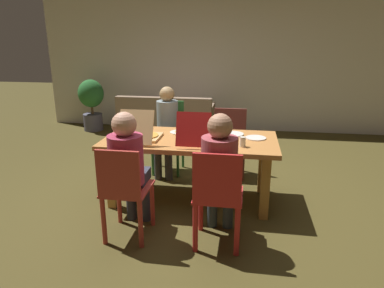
# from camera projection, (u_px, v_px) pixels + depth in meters

# --- Properties ---
(ground_plane) EXTENTS (20.00, 20.00, 0.00)m
(ground_plane) POSITION_uv_depth(u_px,v_px,m) (191.00, 198.00, 4.05)
(ground_plane) COLOR #473E1B
(back_wall) EXTENTS (7.13, 0.12, 2.63)m
(back_wall) POSITION_uv_depth(u_px,v_px,m) (218.00, 63.00, 6.87)
(back_wall) COLOR silver
(back_wall) RESTS_ON ground
(dining_table) EXTENTS (1.90, 0.92, 0.73)m
(dining_table) POSITION_uv_depth(u_px,v_px,m) (191.00, 147.00, 3.87)
(dining_table) COLOR #B67539
(dining_table) RESTS_ON ground
(chair_0) EXTENTS (0.40, 0.43, 0.97)m
(chair_0) POSITION_uv_depth(u_px,v_px,m) (169.00, 132.00, 4.83)
(chair_0) COLOR #327435
(chair_0) RESTS_ON ground
(person_0) EXTENTS (0.29, 0.49, 1.19)m
(person_0) POSITION_uv_depth(u_px,v_px,m) (167.00, 124.00, 4.63)
(person_0) COLOR #3F3F45
(person_0) RESTS_ON ground
(chair_1) EXTENTS (0.42, 0.43, 0.92)m
(chair_1) POSITION_uv_depth(u_px,v_px,m) (218.00, 197.00, 2.98)
(chair_1) COLOR red
(chair_1) RESTS_ON ground
(person_1) EXTENTS (0.31, 0.48, 1.20)m
(person_1) POSITION_uv_depth(u_px,v_px,m) (220.00, 167.00, 3.04)
(person_1) COLOR #323E45
(person_1) RESTS_ON ground
(chair_2) EXTENTS (0.40, 0.45, 0.91)m
(chair_2) POSITION_uv_depth(u_px,v_px,m) (124.00, 190.00, 3.10)
(chair_2) COLOR #A9342C
(chair_2) RESTS_ON ground
(person_2) EXTENTS (0.32, 0.49, 1.19)m
(person_2) POSITION_uv_depth(u_px,v_px,m) (128.00, 162.00, 3.17)
(person_2) COLOR #303341
(person_2) RESTS_ON ground
(chair_3) EXTENTS (0.46, 0.40, 0.89)m
(chair_3) POSITION_uv_depth(u_px,v_px,m) (229.00, 139.00, 4.70)
(chair_3) COLOR brown
(chair_3) RESTS_ON ground
(pizza_box_0) EXTENTS (0.35, 0.45, 0.36)m
(pizza_box_0) POSITION_uv_depth(u_px,v_px,m) (196.00, 139.00, 3.65)
(pizza_box_0) COLOR red
(pizza_box_0) RESTS_ON dining_table
(pizza_box_1) EXTENTS (0.36, 0.52, 0.36)m
(pizza_box_1) POSITION_uv_depth(u_px,v_px,m) (143.00, 135.00, 3.79)
(pizza_box_1) COLOR tan
(pizza_box_1) RESTS_ON dining_table
(plate_0) EXTENTS (0.21, 0.21, 0.03)m
(plate_0) POSITION_uv_depth(u_px,v_px,m) (179.00, 132.00, 4.06)
(plate_0) COLOR white
(plate_0) RESTS_ON dining_table
(plate_1) EXTENTS (0.25, 0.25, 0.01)m
(plate_1) POSITION_uv_depth(u_px,v_px,m) (233.00, 134.00, 3.99)
(plate_1) COLOR white
(plate_1) RESTS_ON dining_table
(plate_2) EXTENTS (0.23, 0.23, 0.01)m
(plate_2) POSITION_uv_depth(u_px,v_px,m) (256.00, 138.00, 3.83)
(plate_2) COLOR white
(plate_2) RESTS_ON dining_table
(drinking_glass_0) EXTENTS (0.06, 0.06, 0.10)m
(drinking_glass_0) POSITION_uv_depth(u_px,v_px,m) (243.00, 142.00, 3.53)
(drinking_glass_0) COLOR silver
(drinking_glass_0) RESTS_ON dining_table
(drinking_glass_1) EXTENTS (0.06, 0.06, 0.12)m
(drinking_glass_1) POSITION_uv_depth(u_px,v_px,m) (147.00, 124.00, 4.25)
(drinking_glass_1) COLOR #D9C25F
(drinking_glass_1) RESTS_ON dining_table
(couch) EXTENTS (1.75, 0.78, 0.79)m
(couch) POSITION_uv_depth(u_px,v_px,m) (167.00, 121.00, 6.57)
(couch) COLOR #8A705A
(couch) RESTS_ON ground
(potted_plant) EXTENTS (0.50, 0.50, 1.02)m
(potted_plant) POSITION_uv_depth(u_px,v_px,m) (91.00, 101.00, 6.92)
(potted_plant) COLOR #4E4D60
(potted_plant) RESTS_ON ground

